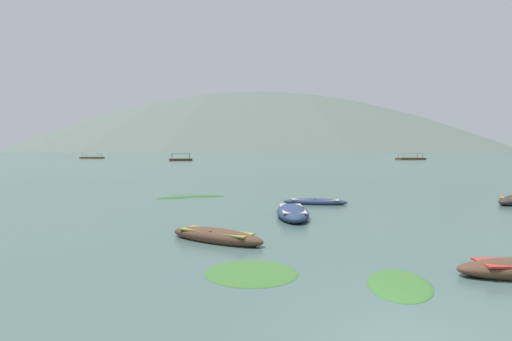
{
  "coord_description": "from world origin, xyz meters",
  "views": [
    {
      "loc": [
        -2.56,
        -6.51,
        3.18
      ],
      "look_at": [
        -3.18,
        55.58,
        0.19
      ],
      "focal_mm": 28.44,
      "sensor_mm": 36.0,
      "label": 1
    }
  ],
  "objects_px": {
    "ferry_1": "(92,158)",
    "rowboat_4": "(315,202)",
    "ferry_2": "(411,159)",
    "rowboat_2": "(293,213)",
    "rowboat_0": "(216,236)",
    "ferry_0": "(181,159)"
  },
  "relations": [
    {
      "from": "ferry_1",
      "to": "rowboat_4",
      "type": "bearing_deg",
      "value": -63.03
    },
    {
      "from": "rowboat_4",
      "to": "ferry_2",
      "type": "bearing_deg",
      "value": 67.4
    },
    {
      "from": "rowboat_2",
      "to": "rowboat_0",
      "type": "bearing_deg",
      "value": -120.67
    },
    {
      "from": "rowboat_2",
      "to": "ferry_0",
      "type": "relative_size",
      "value": 0.59
    },
    {
      "from": "ferry_1",
      "to": "rowboat_0",
      "type": "bearing_deg",
      "value": -66.03
    },
    {
      "from": "rowboat_4",
      "to": "ferry_0",
      "type": "xyz_separation_m",
      "value": [
        -28.99,
        106.65,
        0.31
      ]
    },
    {
      "from": "rowboat_0",
      "to": "ferry_1",
      "type": "distance_m",
      "value": 169.21
    },
    {
      "from": "rowboat_0",
      "to": "ferry_1",
      "type": "bearing_deg",
      "value": 113.97
    },
    {
      "from": "ferry_2",
      "to": "ferry_1",
      "type": "bearing_deg",
      "value": 170.6
    },
    {
      "from": "rowboat_0",
      "to": "ferry_2",
      "type": "bearing_deg",
      "value": 67.14
    },
    {
      "from": "rowboat_0",
      "to": "ferry_2",
      "type": "distance_m",
      "value": 145.3
    },
    {
      "from": "rowboat_4",
      "to": "rowboat_2",
      "type": "bearing_deg",
      "value": -110.11
    },
    {
      "from": "rowboat_2",
      "to": "rowboat_4",
      "type": "distance_m",
      "value": 5.04
    },
    {
      "from": "rowboat_4",
      "to": "ferry_1",
      "type": "xyz_separation_m",
      "value": [
        -73.59,
        144.64,
        0.31
      ]
    },
    {
      "from": "rowboat_0",
      "to": "ferry_1",
      "type": "height_order",
      "value": "ferry_1"
    },
    {
      "from": "rowboat_0",
      "to": "ferry_2",
      "type": "height_order",
      "value": "ferry_2"
    },
    {
      "from": "ferry_0",
      "to": "ferry_2",
      "type": "distance_m",
      "value": 82.41
    },
    {
      "from": "rowboat_2",
      "to": "ferry_1",
      "type": "xyz_separation_m",
      "value": [
        -71.86,
        149.37,
        0.23
      ]
    },
    {
      "from": "rowboat_2",
      "to": "ferry_1",
      "type": "relative_size",
      "value": 0.46
    },
    {
      "from": "ferry_1",
      "to": "ferry_0",
      "type": "bearing_deg",
      "value": -40.43
    },
    {
      "from": "rowboat_4",
      "to": "ferry_0",
      "type": "height_order",
      "value": "ferry_0"
    },
    {
      "from": "rowboat_4",
      "to": "ferry_0",
      "type": "distance_m",
      "value": 110.52
    }
  ]
}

